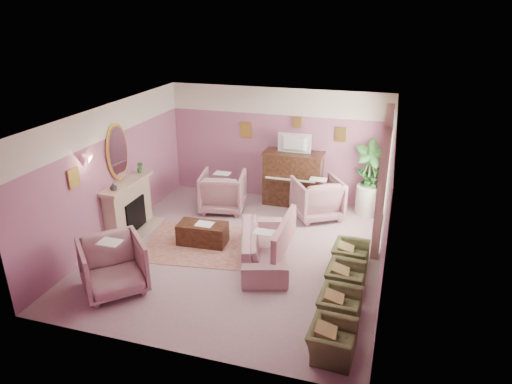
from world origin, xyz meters
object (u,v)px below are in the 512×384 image
(sofa, at_px, (264,240))
(floral_armchair_front, at_px, (113,263))
(piano, at_px, (293,179))
(side_table, at_px, (367,200))
(coffee_table, at_px, (203,234))
(olive_chair_d, at_px, (350,252))
(television, at_px, (294,142))
(olive_chair_c, at_px, (346,275))
(olive_chair_a, at_px, (332,337))
(olive_chair_b, at_px, (340,303))
(floral_armchair_left, at_px, (223,189))
(floral_armchair_right, at_px, (317,196))

(sofa, relative_size, floral_armchair_front, 2.02)
(piano, bearing_deg, floral_armchair_front, -114.97)
(side_table, bearing_deg, sofa, -122.11)
(coffee_table, distance_m, floral_armchair_front, 2.17)
(piano, bearing_deg, sofa, -88.72)
(floral_armchair_front, distance_m, olive_chair_d, 4.29)
(piano, bearing_deg, side_table, -2.75)
(television, relative_size, floral_armchair_front, 0.76)
(television, xyz_separation_m, olive_chair_d, (1.69, -2.58, -1.29))
(coffee_table, bearing_deg, olive_chair_c, -16.15)
(olive_chair_a, bearing_deg, olive_chair_b, 90.00)
(floral_armchair_left, xyz_separation_m, floral_armchair_right, (2.24, 0.24, 0.00))
(olive_chair_b, distance_m, side_table, 4.18)
(piano, bearing_deg, floral_armchair_left, -150.93)
(sofa, relative_size, floral_armchair_right, 2.02)
(floral_armchair_left, relative_size, olive_chair_c, 1.45)
(piano, height_order, floral_armchair_right, piano)
(olive_chair_b, relative_size, olive_chair_c, 1.00)
(olive_chair_d, bearing_deg, piano, 122.74)
(television, distance_m, olive_chair_b, 4.72)
(piano, relative_size, olive_chair_d, 1.93)
(piano, relative_size, side_table, 2.00)
(coffee_table, relative_size, olive_chair_c, 1.38)
(piano, height_order, olive_chair_b, piano)
(coffee_table, distance_m, olive_chair_a, 3.93)
(television, bearing_deg, olive_chair_a, -71.46)
(side_table, bearing_deg, floral_armchair_right, -154.74)
(television, height_order, sofa, television)
(coffee_table, relative_size, olive_chair_b, 1.38)
(piano, xyz_separation_m, floral_armchair_left, (-1.53, -0.85, -0.12))
(television, distance_m, floral_armchair_front, 5.11)
(television, relative_size, floral_armchair_right, 0.76)
(coffee_table, distance_m, sofa, 1.44)
(side_table, bearing_deg, television, 178.83)
(piano, height_order, sofa, piano)
(floral_armchair_front, height_order, olive_chair_c, floral_armchair_front)
(coffee_table, bearing_deg, floral_armchair_right, 44.05)
(floral_armchair_right, bearing_deg, television, 142.05)
(piano, height_order, olive_chair_d, piano)
(olive_chair_a, relative_size, olive_chair_c, 1.00)
(television, height_order, floral_armchair_left, television)
(olive_chair_a, xyz_separation_m, olive_chair_b, (0.00, 0.82, 0.00))
(sofa, xyz_separation_m, olive_chair_a, (1.63, -2.23, -0.12))
(sofa, bearing_deg, floral_armchair_left, 128.26)
(floral_armchair_right, distance_m, olive_chair_a, 4.60)
(sofa, distance_m, floral_armchair_right, 2.35)
(side_table, bearing_deg, floral_armchair_left, -167.13)
(floral_armchair_left, height_order, olive_chair_a, floral_armchair_left)
(olive_chair_d, distance_m, side_table, 2.55)
(coffee_table, relative_size, olive_chair_d, 1.38)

